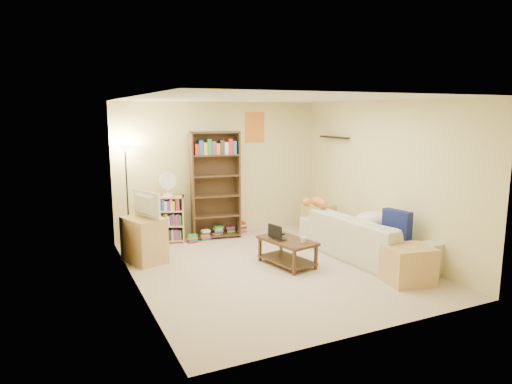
% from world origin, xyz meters
% --- Properties ---
extents(room, '(4.50, 4.54, 2.52)m').
position_xyz_m(room, '(0.00, 0.01, 1.62)').
color(room, '#C7B495').
rests_on(room, ground).
extents(sofa, '(2.53, 1.32, 0.69)m').
position_xyz_m(sofa, '(1.55, -0.21, 0.35)').
color(sofa, beige).
rests_on(sofa, ground).
extents(navy_pillow, '(0.22, 0.47, 0.41)m').
position_xyz_m(navy_pillow, '(1.71, -0.71, 0.66)').
color(navy_pillow, navy).
rests_on(navy_pillow, sofa).
extents(cream_blanket, '(0.64, 0.46, 0.27)m').
position_xyz_m(cream_blanket, '(1.72, -0.13, 0.60)').
color(cream_blanket, white).
rests_on(cream_blanket, sofa).
extents(tabby_cat, '(0.55, 0.23, 0.19)m').
position_xyz_m(tabby_cat, '(1.17, 0.68, 0.79)').
color(tabby_cat, orange).
rests_on(tabby_cat, sofa).
extents(coffee_table, '(0.69, 1.00, 0.41)m').
position_xyz_m(coffee_table, '(0.24, 0.03, 0.26)').
color(coffee_table, '#412B19').
rests_on(coffee_table, ground).
extents(laptop, '(0.37, 0.25, 0.03)m').
position_xyz_m(laptop, '(0.20, 0.13, 0.42)').
color(laptop, black).
rests_on(laptop, coffee_table).
extents(laptop_screen, '(0.08, 0.30, 0.20)m').
position_xyz_m(laptop_screen, '(0.07, 0.10, 0.53)').
color(laptop_screen, white).
rests_on(laptop_screen, laptop).
extents(mug, '(0.10, 0.10, 0.09)m').
position_xyz_m(mug, '(0.36, -0.24, 0.45)').
color(mug, white).
rests_on(mug, coffee_table).
extents(tv_remote, '(0.12, 0.17, 0.02)m').
position_xyz_m(tv_remote, '(0.28, 0.35, 0.42)').
color(tv_remote, black).
rests_on(tv_remote, coffee_table).
extents(tv_stand, '(0.66, 0.78, 0.70)m').
position_xyz_m(tv_stand, '(-1.70, 1.11, 0.35)').
color(tv_stand, tan).
rests_on(tv_stand, ground).
extents(television, '(0.77, 0.54, 0.41)m').
position_xyz_m(television, '(-1.70, 1.11, 0.91)').
color(television, black).
rests_on(television, tv_stand).
extents(tall_bookshelf, '(0.92, 0.41, 1.97)m').
position_xyz_m(tall_bookshelf, '(-0.21, 1.95, 1.04)').
color(tall_bookshelf, '#46311B').
rests_on(tall_bookshelf, ground).
extents(short_bookshelf, '(0.70, 0.46, 0.84)m').
position_xyz_m(short_bookshelf, '(-1.12, 2.05, 0.42)').
color(short_bookshelf, tan).
rests_on(short_bookshelf, ground).
extents(desk_fan, '(0.30, 0.17, 0.43)m').
position_xyz_m(desk_fan, '(-1.07, 2.01, 1.07)').
color(desk_fan, white).
rests_on(desk_fan, short_bookshelf).
extents(floor_lamp, '(0.30, 0.30, 1.78)m').
position_xyz_m(floor_lamp, '(-1.77, 2.05, 1.42)').
color(floor_lamp, black).
rests_on(floor_lamp, ground).
extents(side_table, '(0.59, 0.59, 0.56)m').
position_xyz_m(side_table, '(1.72, 1.45, 0.28)').
color(side_table, '#DBBA6B').
rests_on(side_table, ground).
extents(end_cabinet, '(0.69, 0.60, 0.51)m').
position_xyz_m(end_cabinet, '(1.40, -1.31, 0.25)').
color(end_cabinet, tan).
rests_on(end_cabinet, ground).
extents(book_stacks, '(1.25, 0.43, 0.22)m').
position_xyz_m(book_stacks, '(-0.15, 1.96, 0.09)').
color(book_stacks, red).
rests_on(book_stacks, ground).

